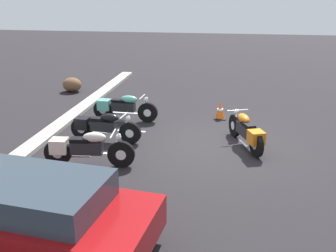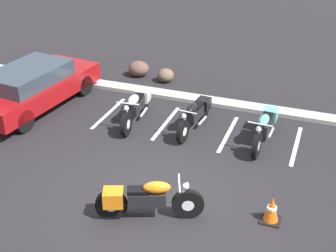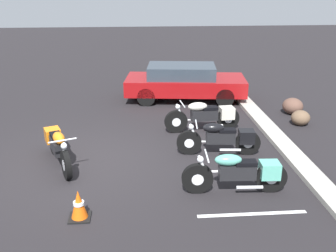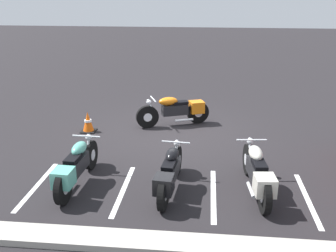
% 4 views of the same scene
% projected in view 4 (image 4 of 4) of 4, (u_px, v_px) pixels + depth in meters
% --- Properties ---
extents(ground, '(60.00, 60.00, 0.00)m').
position_uv_depth(ground, '(173.00, 133.00, 10.98)').
color(ground, black).
extents(motorcycle_orange_featured, '(2.09, 1.01, 0.86)m').
position_uv_depth(motorcycle_orange_featured, '(177.00, 110.00, 11.45)').
color(motorcycle_orange_featured, black).
rests_on(motorcycle_orange_featured, ground).
extents(parked_bike_0, '(0.64, 2.23, 0.88)m').
position_uv_depth(parked_bike_0, '(257.00, 172.00, 7.61)').
color(parked_bike_0, black).
rests_on(parked_bike_0, ground).
extents(parked_bike_1, '(0.60, 2.11, 0.83)m').
position_uv_depth(parked_bike_1, '(170.00, 172.00, 7.66)').
color(parked_bike_1, black).
rests_on(parked_bike_1, ground).
extents(parked_bike_2, '(0.61, 2.18, 0.86)m').
position_uv_depth(parked_bike_2, '(76.00, 166.00, 7.88)').
color(parked_bike_2, black).
rests_on(parked_bike_2, ground).
extents(concrete_curb, '(18.00, 0.50, 0.12)m').
position_uv_depth(concrete_curb, '(145.00, 242.00, 6.19)').
color(concrete_curb, '#A8A399').
rests_on(concrete_curb, ground).
extents(traffic_cone, '(0.40, 0.40, 0.57)m').
position_uv_depth(traffic_cone, '(88.00, 122.00, 11.00)').
color(traffic_cone, black).
rests_on(traffic_cone, ground).
extents(stall_line_0, '(0.10, 2.10, 0.00)m').
position_uv_depth(stall_line_0, '(308.00, 199.00, 7.56)').
color(stall_line_0, white).
rests_on(stall_line_0, ground).
extents(stall_line_1, '(0.10, 2.10, 0.00)m').
position_uv_depth(stall_line_1, '(213.00, 194.00, 7.73)').
color(stall_line_1, white).
rests_on(stall_line_1, ground).
extents(stall_line_2, '(0.10, 2.10, 0.00)m').
position_uv_depth(stall_line_2, '(123.00, 190.00, 7.90)').
color(stall_line_2, white).
rests_on(stall_line_2, ground).
extents(stall_line_3, '(0.10, 2.10, 0.00)m').
position_uv_depth(stall_line_3, '(37.00, 186.00, 8.07)').
color(stall_line_3, white).
rests_on(stall_line_3, ground).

